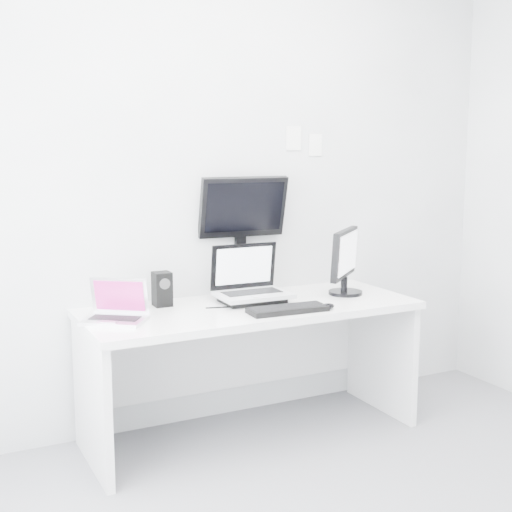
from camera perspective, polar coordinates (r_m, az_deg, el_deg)
name	(u,v)px	position (r m, az deg, el deg)	size (l,w,h in m)	color
back_wall	(224,186)	(3.97, -2.67, 5.73)	(3.60, 3.60, 0.00)	silver
desk	(251,371)	(3.85, -0.41, -9.36)	(1.80, 0.70, 0.73)	white
macbook	(113,300)	(3.44, -11.57, -3.57)	(0.29, 0.22, 0.22)	silver
speaker	(162,289)	(3.75, -7.68, -2.69)	(0.09, 0.09, 0.18)	black
dell_laptop	(253,273)	(3.78, -0.24, -1.44)	(0.39, 0.30, 0.32)	silver
rear_monitor	(242,234)	(4.00, -1.17, 1.84)	(0.51, 0.18, 0.70)	black
samsung_monitor	(346,261)	(4.02, 7.37, -0.40)	(0.43, 0.20, 0.39)	black
keyboard	(288,309)	(3.60, 2.59, -4.38)	(0.41, 0.15, 0.03)	black
mouse	(327,307)	(3.67, 5.80, -4.14)	(0.10, 0.06, 0.03)	black
wall_note_0	(294,138)	(4.16, 3.09, 9.60)	(0.10, 0.00, 0.14)	white
wall_note_1	(315,145)	(4.24, 4.87, 9.03)	(0.09, 0.00, 0.13)	white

